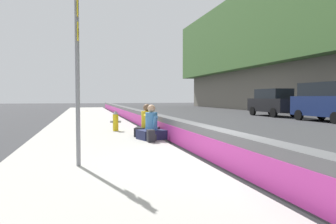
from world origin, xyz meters
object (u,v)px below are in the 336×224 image
at_px(fire_hydrant, 116,121).
at_px(parked_car_third, 329,101).
at_px(seated_person_foreground, 151,128).
at_px(route_sign_post, 78,68).
at_px(parked_car_fourth, 273,102).
at_px(backpack, 151,136).
at_px(seated_person_middle, 147,126).

xyz_separation_m(fire_hydrant, parked_car_third, (3.52, -14.03, 0.77)).
xyz_separation_m(seated_person_foreground, parked_car_third, (6.59, -13.09, 0.84)).
bearing_deg(parked_car_third, route_sign_post, 123.98).
bearing_deg(parked_car_third, fire_hydrant, 104.10).
bearing_deg(parked_car_fourth, parked_car_third, -179.39).
relative_size(fire_hydrant, backpack, 2.20).
bearing_deg(route_sign_post, seated_person_middle, -26.67).
distance_m(seated_person_foreground, backpack, 0.74).
distance_m(parked_car_third, parked_car_fourth, 6.26).
height_order(parked_car_third, parked_car_fourth, parked_car_third).
xyz_separation_m(fire_hydrant, seated_person_foreground, (-3.06, -0.94, -0.07)).
relative_size(seated_person_foreground, parked_car_fourth, 0.25).
distance_m(route_sign_post, parked_car_fourth, 22.73).
distance_m(seated_person_foreground, parked_car_third, 14.68).
bearing_deg(seated_person_middle, route_sign_post, 153.33).
bearing_deg(backpack, parked_car_fourth, -44.22).
height_order(fire_hydrant, seated_person_foreground, seated_person_foreground).
xyz_separation_m(fire_hydrant, seated_person_middle, (-2.13, -0.96, -0.07)).
height_order(route_sign_post, parked_car_fourth, route_sign_post).
height_order(route_sign_post, fire_hydrant, route_sign_post).
distance_m(seated_person_middle, parked_car_third, 14.26).
bearing_deg(seated_person_foreground, route_sign_post, 148.23).
relative_size(route_sign_post, parked_car_fourth, 0.74).
xyz_separation_m(seated_person_foreground, backpack, (-0.70, 0.16, -0.18)).
bearing_deg(parked_car_third, parked_car_fourth, 0.61).
bearing_deg(parked_car_third, backpack, 118.81).
xyz_separation_m(backpack, parked_car_third, (7.28, -13.25, 1.02)).
height_order(route_sign_post, backpack, route_sign_post).
xyz_separation_m(seated_person_middle, backpack, (-1.63, 0.18, -0.18)).
distance_m(fire_hydrant, seated_person_middle, 2.34).
bearing_deg(route_sign_post, backpack, -35.25).
bearing_deg(seated_person_foreground, fire_hydrant, 17.03).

